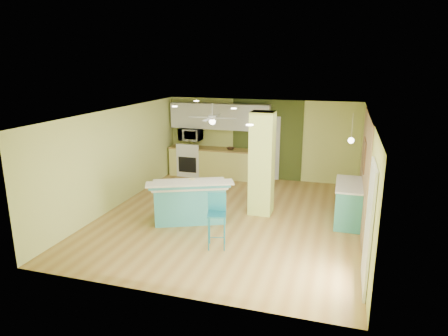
{
  "coord_description": "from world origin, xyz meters",
  "views": [
    {
      "loc": [
        2.47,
        -8.64,
        3.61
      ],
      "look_at": [
        -0.27,
        0.4,
        1.09
      ],
      "focal_mm": 32.0,
      "sensor_mm": 36.0,
      "label": 1
    }
  ],
  "objects": [
    {
      "name": "floor",
      "position": [
        0.0,
        0.0,
        -0.01
      ],
      "size": [
        6.0,
        7.0,
        0.01
      ],
      "primitive_type": "cube",
      "color": "olive",
      "rests_on": "ground"
    },
    {
      "name": "ceiling",
      "position": [
        0.0,
        0.0,
        2.5
      ],
      "size": [
        6.0,
        7.0,
        0.01
      ],
      "primitive_type": "cube",
      "color": "white",
      "rests_on": "wall_back"
    },
    {
      "name": "wall_back",
      "position": [
        0.0,
        3.5,
        1.25
      ],
      "size": [
        6.0,
        0.01,
        2.5
      ],
      "primitive_type": "cube",
      "color": "#CBD371",
      "rests_on": "floor"
    },
    {
      "name": "wall_front",
      "position": [
        0.0,
        -3.5,
        1.25
      ],
      "size": [
        6.0,
        0.01,
        2.5
      ],
      "primitive_type": "cube",
      "color": "#CBD371",
      "rests_on": "floor"
    },
    {
      "name": "wall_left",
      "position": [
        -3.0,
        0.0,
        1.25
      ],
      "size": [
        0.01,
        7.0,
        2.5
      ],
      "primitive_type": "cube",
      "color": "#CBD371",
      "rests_on": "floor"
    },
    {
      "name": "wall_right",
      "position": [
        3.0,
        0.0,
        1.25
      ],
      "size": [
        0.01,
        7.0,
        2.5
      ],
      "primitive_type": "cube",
      "color": "#CBD371",
      "rests_on": "floor"
    },
    {
      "name": "wood_panel",
      "position": [
        2.99,
        0.6,
        1.25
      ],
      "size": [
        0.02,
        3.4,
        2.5
      ],
      "primitive_type": "cube",
      "color": "#967355",
      "rests_on": "floor"
    },
    {
      "name": "olive_accent",
      "position": [
        0.2,
        3.49,
        1.25
      ],
      "size": [
        2.2,
        0.02,
        2.5
      ],
      "primitive_type": "cube",
      "color": "#404C1E",
      "rests_on": "floor"
    },
    {
      "name": "interior_door",
      "position": [
        0.2,
        3.46,
        1.0
      ],
      "size": [
        0.82,
        0.05,
        2.0
      ],
      "primitive_type": "cube",
      "color": "silver",
      "rests_on": "floor"
    },
    {
      "name": "french_door",
      "position": [
        2.97,
        -2.3,
        1.05
      ],
      "size": [
        0.04,
        1.08,
        2.1
      ],
      "primitive_type": "cube",
      "color": "white",
      "rests_on": "floor"
    },
    {
      "name": "column",
      "position": [
        0.65,
        0.5,
        1.25
      ],
      "size": [
        0.55,
        0.55,
        2.5
      ],
      "primitive_type": "cube",
      "color": "#CEE268",
      "rests_on": "floor"
    },
    {
      "name": "kitchen_run",
      "position": [
        -1.3,
        3.2,
        0.47
      ],
      "size": [
        3.25,
        0.63,
        0.94
      ],
      "color": "#D9D571",
      "rests_on": "floor"
    },
    {
      "name": "stove",
      "position": [
        -2.25,
        3.19,
        0.46
      ],
      "size": [
        0.76,
        0.66,
        1.08
      ],
      "color": "white",
      "rests_on": "floor"
    },
    {
      "name": "upper_cabinets",
      "position": [
        -1.3,
        3.32,
        1.95
      ],
      "size": [
        3.2,
        0.34,
        0.8
      ],
      "primitive_type": "cube",
      "color": "silver",
      "rests_on": "wall_back"
    },
    {
      "name": "microwave",
      "position": [
        -2.25,
        3.2,
        1.35
      ],
      "size": [
        0.7,
        0.48,
        0.39
      ],
      "primitive_type": "imported",
      "color": "white",
      "rests_on": "wall_back"
    },
    {
      "name": "ceiling_fan",
      "position": [
        -1.1,
        2.0,
        2.08
      ],
      "size": [
        1.41,
        1.41,
        0.61
      ],
      "color": "white",
      "rests_on": "ceiling"
    },
    {
      "name": "pendant_lamp",
      "position": [
        2.65,
        0.75,
        1.88
      ],
      "size": [
        0.14,
        0.14,
        0.69
      ],
      "color": "silver",
      "rests_on": "ceiling"
    },
    {
      "name": "wall_decor",
      "position": [
        2.96,
        0.8,
        1.55
      ],
      "size": [
        0.03,
        0.9,
        0.7
      ],
      "primitive_type": "cube",
      "color": "brown",
      "rests_on": "wood_panel"
    },
    {
      "name": "peninsula",
      "position": [
        -0.84,
        -0.47,
        0.48
      ],
      "size": [
        2.08,
        1.67,
        1.03
      ],
      "rotation": [
        0.0,
        0.0,
        0.42
      ],
      "color": "teal",
      "rests_on": "floor"
    },
    {
      "name": "bar_stool",
      "position": [
        0.18,
        -1.58,
        0.74
      ],
      "size": [
        0.45,
        0.45,
        1.11
      ],
      "rotation": [
        0.0,
        0.0,
        0.26
      ],
      "color": "teal",
      "rests_on": "floor"
    },
    {
      "name": "side_counter",
      "position": [
        2.7,
        0.51,
        0.47
      ],
      "size": [
        0.61,
        1.44,
        0.93
      ],
      "color": "teal",
      "rests_on": "floor"
    },
    {
      "name": "fruit_bowl",
      "position": [
        -0.9,
        3.19,
        0.97
      ],
      "size": [
        0.27,
        0.27,
        0.06
      ],
      "primitive_type": "imported",
      "rotation": [
        0.0,
        0.0,
        -0.06
      ],
      "color": "#352016",
      "rests_on": "kitchen_run"
    },
    {
      "name": "canister",
      "position": [
        -0.74,
        -0.54,
        0.97
      ],
      "size": [
        0.14,
        0.14,
        0.15
      ],
      "primitive_type": "cylinder",
      "color": "yellow",
      "rests_on": "peninsula"
    }
  ]
}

